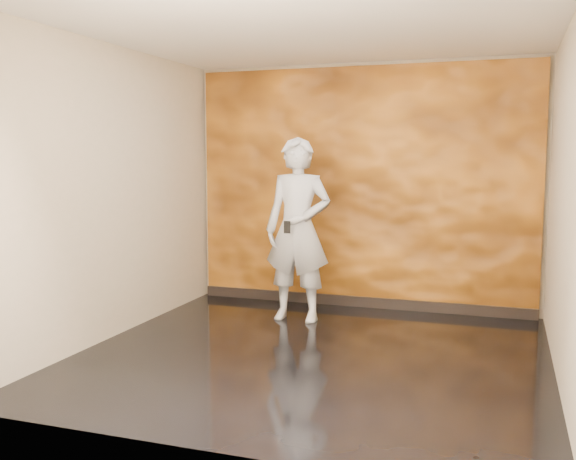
{
  "coord_description": "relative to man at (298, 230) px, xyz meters",
  "views": [
    {
      "loc": [
        1.57,
        -5.28,
        1.74
      ],
      "look_at": [
        -0.5,
        0.79,
        1.0
      ],
      "focal_mm": 40.0,
      "sensor_mm": 36.0,
      "label": 1
    }
  ],
  "objects": [
    {
      "name": "feature_wall",
      "position": [
        0.5,
        0.83,
        0.41
      ],
      "size": [
        3.9,
        0.06,
        2.75
      ],
      "primitive_type": "cube",
      "color": "orange",
      "rests_on": "ground"
    },
    {
      "name": "man",
      "position": [
        0.0,
        0.0,
        0.0
      ],
      "size": [
        0.71,
        0.47,
        1.94
      ],
      "primitive_type": "imported",
      "rotation": [
        0.0,
        0.0,
        -0.01
      ],
      "color": "#AEB3BD",
      "rests_on": "ground"
    },
    {
      "name": "baseboard",
      "position": [
        0.5,
        0.79,
        -0.91
      ],
      "size": [
        3.9,
        0.04,
        0.12
      ],
      "primitive_type": "cube",
      "color": "black",
      "rests_on": "ground"
    },
    {
      "name": "phone",
      "position": [
        -0.03,
        -0.27,
        0.05
      ],
      "size": [
        0.07,
        0.02,
        0.13
      ],
      "primitive_type": "cube",
      "rotation": [
        0.0,
        0.0,
        0.11
      ],
      "color": "black",
      "rests_on": "man"
    },
    {
      "name": "room",
      "position": [
        0.5,
        -1.13,
        0.43
      ],
      "size": [
        4.02,
        4.02,
        2.81
      ],
      "color": "black",
      "rests_on": "ground"
    }
  ]
}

